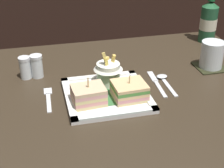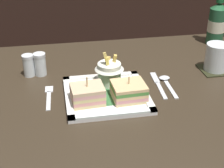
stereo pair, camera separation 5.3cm
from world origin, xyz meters
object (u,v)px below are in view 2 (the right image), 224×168
at_px(beer_bottle, 217,22).
at_px(water_glass, 217,58).
at_px(fork, 49,96).
at_px(sandwich_half_left, 87,94).
at_px(sandwich_half_right, 129,91).
at_px(pepper_shaker, 40,66).
at_px(spoon, 166,81).
at_px(square_plate, 106,95).
at_px(salt_shaker, 29,67).
at_px(dining_table, 117,127).
at_px(fries_cup, 109,70).
at_px(knife, 158,84).

xyz_separation_m(beer_bottle, water_glass, (-0.10, -0.23, -0.04)).
bearing_deg(fork, sandwich_half_left, -31.47).
height_order(sandwich_half_left, beer_bottle, beer_bottle).
height_order(sandwich_half_right, pepper_shaker, sandwich_half_right).
bearing_deg(spoon, square_plate, -164.93).
relative_size(sandwich_half_left, salt_shaker, 1.30).
bearing_deg(salt_shaker, fork, -68.26).
xyz_separation_m(square_plate, pepper_shaker, (-0.19, 0.18, 0.03)).
xyz_separation_m(dining_table, square_plate, (-0.03, -0.01, 0.12)).
relative_size(dining_table, sandwich_half_right, 11.04).
height_order(fries_cup, salt_shaker, fries_cup).
height_order(dining_table, fork, fork).
bearing_deg(fork, knife, 2.63).
distance_m(knife, spoon, 0.03).
relative_size(sandwich_half_left, pepper_shaker, 1.26).
relative_size(square_plate, sandwich_half_left, 2.53).
relative_size(beer_bottle, water_glass, 2.66).
distance_m(water_glass, knife, 0.23).
height_order(square_plate, knife, square_plate).
xyz_separation_m(dining_table, pepper_shaker, (-0.23, 0.18, 0.15)).
height_order(sandwich_half_left, spoon, sandwich_half_left).
xyz_separation_m(dining_table, fries_cup, (-0.02, 0.05, 0.18)).
height_order(square_plate, fork, square_plate).
relative_size(beer_bottle, salt_shaker, 3.31).
bearing_deg(spoon, knife, -164.91).
distance_m(water_glass, salt_shaker, 0.63).
height_order(dining_table, sandwich_half_left, sandwich_half_left).
height_order(fries_cup, spoon, fries_cup).
xyz_separation_m(dining_table, sandwich_half_left, (-0.09, -0.04, 0.15)).
bearing_deg(knife, dining_table, -163.44).
bearing_deg(fork, spoon, 3.64).
distance_m(sandwich_half_left, knife, 0.25).
relative_size(sandwich_half_left, knife, 0.55).
distance_m(water_glass, fork, 0.57).
bearing_deg(pepper_shaker, sandwich_half_right, -40.93).
distance_m(dining_table, water_glass, 0.41).
bearing_deg(fork, square_plate, -10.44).
xyz_separation_m(square_plate, fork, (-0.17, 0.03, -0.01)).
xyz_separation_m(fork, salt_shaker, (-0.06, 0.15, 0.03)).
distance_m(sandwich_half_left, beer_bottle, 0.67).
bearing_deg(sandwich_half_left, water_glass, 17.80).
bearing_deg(water_glass, pepper_shaker, 173.06).
bearing_deg(salt_shaker, beer_bottle, 12.39).
distance_m(beer_bottle, pepper_shaker, 0.71).
distance_m(sandwich_half_right, water_glass, 0.36).
bearing_deg(pepper_shaker, fries_cup, -29.92).
xyz_separation_m(sandwich_half_left, water_glass, (0.45, 0.15, 0.01)).
relative_size(dining_table, salt_shaker, 14.61).
bearing_deg(spoon, pepper_shaker, 162.18).
distance_m(square_plate, fork, 0.17).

